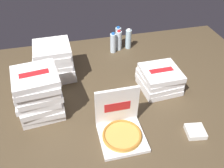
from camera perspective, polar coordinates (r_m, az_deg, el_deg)
The scene contains 10 objects.
ground_plane at distance 2.22m, azimuth 1.06°, elevation -4.53°, with size 3.20×2.40×0.02m, color #4C3D28.
open_pizza_box at distance 1.91m, azimuth 2.00°, elevation -9.97°, with size 0.34×0.35×0.37m.
pizza_stack_right_near at distance 2.47m, azimuth -13.14°, elevation 5.10°, with size 0.37×0.37×0.35m.
pizza_stack_center_near at distance 2.34m, azimuth 10.89°, elevation 1.07°, with size 0.37×0.37×0.20m.
pizza_stack_right_far at distance 2.08m, azimuth -16.54°, elevation -2.17°, with size 0.39×0.39×0.41m.
water_bottle_0 at distance 2.92m, azimuth 3.81°, elevation 10.32°, with size 0.07×0.07×0.24m.
water_bottle_1 at distance 2.89m, azimuth 1.58°, elevation 10.01°, with size 0.07×0.07×0.24m.
water_bottle_2 at distance 2.83m, azimuth 0.26°, elevation 9.43°, with size 0.07×0.07×0.24m.
water_bottle_3 at distance 2.97m, azimuth 1.42°, elevation 10.86°, with size 0.07×0.07×0.24m.
napkin_pile at distance 2.06m, azimuth 18.67°, elevation -10.33°, with size 0.14×0.14×0.04m, color white.
Camera 1 is at (-0.42, -1.55, 1.52)m, focal length 39.65 mm.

